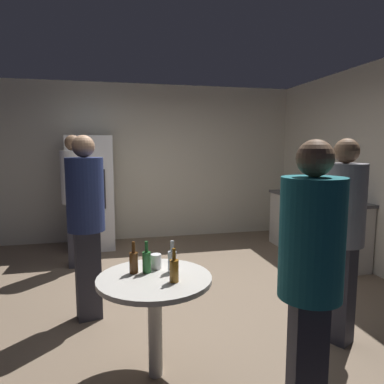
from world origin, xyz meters
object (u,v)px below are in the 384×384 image
object	(u,v)px
beer_bottle_brown	(134,262)
wine_bottle_on_counter	(339,192)
beer_bottle_green	(147,261)
plastic_cup_white	(156,261)
beer_bottle_amber	(174,270)
person_in_navy_shirt	(86,213)
person_in_white_shirt	(75,191)
beer_bottle_clear	(172,261)
person_in_gray_shirt	(343,226)
refrigerator	(91,192)
kettle	(306,190)
foreground_table	(155,291)
person_in_teal_shirt	(310,270)

from	to	relation	value
beer_bottle_brown	wine_bottle_on_counter	bearing A→B (deg)	30.77
beer_bottle_green	plastic_cup_white	xyz separation A→B (m)	(0.07, 0.06, -0.03)
beer_bottle_brown	plastic_cup_white	distance (m)	0.18
beer_bottle_brown	beer_bottle_green	xyz separation A→B (m)	(0.09, -0.01, 0.00)
beer_bottle_amber	person_in_navy_shirt	xyz separation A→B (m)	(-0.62, 1.12, 0.20)
plastic_cup_white	person_in_navy_shirt	size ratio (longest dim) A/B	0.06
beer_bottle_amber	person_in_white_shirt	size ratio (longest dim) A/B	0.13
beer_bottle_clear	beer_bottle_brown	bearing A→B (deg)	172.18
wine_bottle_on_counter	beer_bottle_amber	bearing A→B (deg)	-143.54
beer_bottle_green	person_in_gray_shirt	distance (m)	1.60
refrigerator	kettle	distance (m)	3.37
person_in_white_shirt	plastic_cup_white	bearing A→B (deg)	17.66
foreground_table	beer_bottle_green	bearing A→B (deg)	114.43
beer_bottle_clear	person_in_teal_shirt	distance (m)	1.01
refrigerator	person_in_white_shirt	world-z (taller)	refrigerator
kettle	person_in_navy_shirt	size ratio (longest dim) A/B	0.14
person_in_white_shirt	person_in_teal_shirt	bearing A→B (deg)	24.28
foreground_table	person_in_gray_shirt	xyz separation A→B (m)	(1.55, 0.11, 0.36)
person_in_navy_shirt	person_in_teal_shirt	size ratio (longest dim) A/B	1.04
kettle	beer_bottle_clear	bearing A→B (deg)	-136.29
beer_bottle_green	person_in_white_shirt	world-z (taller)	person_in_white_shirt
foreground_table	beer_bottle_brown	bearing A→B (deg)	142.33
beer_bottle_clear	person_in_navy_shirt	world-z (taller)	person_in_navy_shirt
beer_bottle_brown	person_in_navy_shirt	world-z (taller)	person_in_navy_shirt
kettle	beer_bottle_brown	size ratio (longest dim) A/B	1.06
person_in_white_shirt	person_in_gray_shirt	size ratio (longest dim) A/B	1.05
wine_bottle_on_counter	refrigerator	bearing A→B (deg)	153.36
person_in_gray_shirt	foreground_table	bearing A→B (deg)	-24.32
person_in_navy_shirt	beer_bottle_clear	bearing A→B (deg)	22.04
person_in_white_shirt	foreground_table	bearing A→B (deg)	15.96
refrigerator	foreground_table	bearing A→B (deg)	-80.56
person_in_gray_shirt	wine_bottle_on_counter	bearing A→B (deg)	-153.12
refrigerator	beer_bottle_clear	size ratio (longest dim) A/B	7.83
kettle	beer_bottle_amber	xyz separation A→B (m)	(-2.51, -2.57, -0.15)
beer_bottle_clear	refrigerator	bearing A→B (deg)	101.85
person_in_white_shirt	person_in_navy_shirt	xyz separation A→B (m)	(0.24, -1.55, -0.03)
beer_bottle_clear	person_in_teal_shirt	size ratio (longest dim) A/B	0.14
foreground_table	person_in_teal_shirt	size ratio (longest dim) A/B	0.48
beer_bottle_brown	person_in_white_shirt	xyz separation A→B (m)	(-0.61, 2.45, 0.23)
beer_bottle_clear	beer_bottle_green	bearing A→B (deg)	171.09
beer_bottle_brown	person_in_navy_shirt	distance (m)	0.99
kettle	foreground_table	distance (m)	3.61
refrigerator	person_in_navy_shirt	xyz separation A→B (m)	(0.07, -2.48, 0.12)
refrigerator	beer_bottle_brown	distance (m)	3.41
refrigerator	foreground_table	size ratio (longest dim) A/B	2.25
beer_bottle_amber	plastic_cup_white	distance (m)	0.30
kettle	person_in_teal_shirt	distance (m)	3.68
wine_bottle_on_counter	beer_bottle_amber	world-z (taller)	wine_bottle_on_counter
beer_bottle_clear	person_in_teal_shirt	bearing A→B (deg)	-51.94
beer_bottle_clear	person_in_white_shirt	size ratio (longest dim) A/B	0.13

